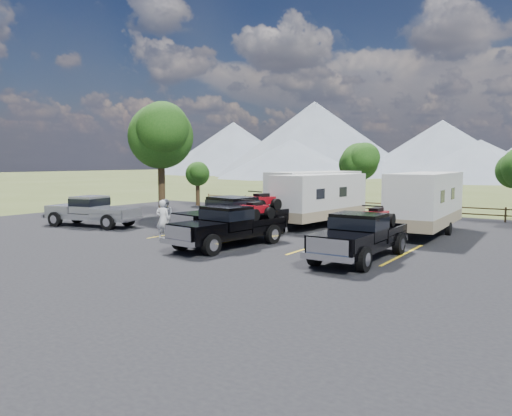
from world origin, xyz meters
The scene contains 17 objects.
ground centered at (0.00, 0.00, 0.00)m, with size 320.00×320.00×0.00m, color #485524.
asphalt_lot centered at (0.00, 3.00, 0.02)m, with size 44.00×34.00×0.04m, color black.
stall_lines centered at (0.00, 4.00, 0.04)m, with size 12.12×5.50×0.01m.
tree_big_nw centered at (-12.55, 9.03, 5.60)m, with size 5.54×5.18×7.84m.
tree_north centered at (-2.03, 19.02, 3.83)m, with size 3.46×3.24×5.25m.
tree_nw_small centered at (-16.02, 17.01, 2.78)m, with size 2.59×2.43×3.85m.
rail_fence centered at (2.00, 18.50, 0.61)m, with size 36.12×0.12×1.00m.
mountain_range centered at (-7.63, 105.98, 7.87)m, with size 209.00×71.00×20.00m.
rig_left centered at (-2.67, 4.24, 1.14)m, with size 3.48×7.13×2.28m.
rig_center centered at (-1.11, 1.64, 1.03)m, with size 2.78×6.35×2.05m.
rig_right centered at (4.89, 2.11, 1.02)m, with size 2.17×6.12×2.04m.
trailer_left centered at (-2.55, 12.79, 1.70)m, with size 3.70×9.16×3.17m.
trailer_center centered at (-0.98, 10.40, 1.65)m, with size 3.01×8.88×3.07m.
trailer_right centered at (5.18, 10.30, 1.73)m, with size 2.68×9.32×3.24m.
pickup_silver centered at (-12.15, 2.79, 0.97)m, with size 6.23×3.02×1.79m.
person_a centered at (-5.13, 1.48, 1.02)m, with size 0.71×0.47×1.96m, color silver.
person_b centered at (-6.40, 3.07, 0.96)m, with size 0.89×0.69×1.83m, color gray.
Camera 1 is at (12.15, -16.27, 3.87)m, focal length 35.00 mm.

